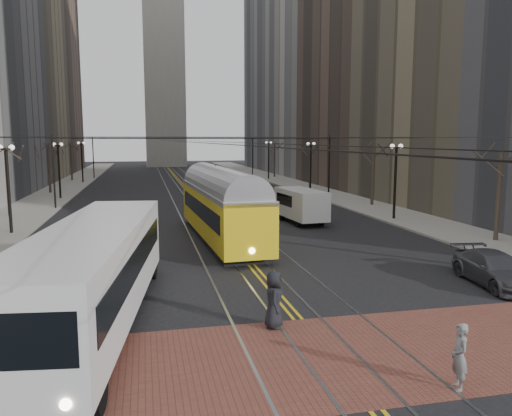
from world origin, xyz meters
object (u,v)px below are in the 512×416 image
sedan_parked (495,269)px  rear_bus (226,194)px  streetcar (221,212)px  pedestrian_a (274,300)px  cargo_van (301,206)px  pedestrian_b (459,356)px  sedan_grey (285,196)px  transit_bus (95,276)px  clock_tower (162,6)px  sedan_silver (240,194)px

sedan_parked → rear_bus: bearing=113.0°
streetcar → pedestrian_a: size_ratio=7.71×
cargo_van → pedestrian_b: cargo_van is taller
pedestrian_b → streetcar: bearing=-157.7°
sedan_grey → transit_bus: bearing=-116.1°
transit_bus → cargo_van: (13.09, 18.45, -0.45)m
sedan_parked → pedestrian_a: (-10.51, -2.69, 0.27)m
rear_bus → sedan_parked: (7.51, -25.65, -0.65)m
clock_tower → pedestrian_b: clock_tower is taller
streetcar → transit_bus: bearing=-118.0°
pedestrian_b → cargo_van: bearing=-174.8°
sedan_grey → sedan_parked: size_ratio=0.98×
rear_bus → sedan_silver: 6.43m
clock_tower → sedan_parked: size_ratio=13.67×
sedan_grey → pedestrian_b: 36.41m
clock_tower → pedestrian_a: clock_tower is taller
transit_bus → streetcar: streetcar is taller
cargo_van → sedan_silver: bearing=92.4°
rear_bus → clock_tower: bearing=93.9°
sedan_silver → sedan_grey: bearing=-31.4°
sedan_parked → cargo_van: bearing=107.2°
transit_bus → rear_bus: (8.78, 26.84, -0.35)m
sedan_grey → sedan_parked: 28.28m
cargo_van → pedestrian_a: cargo_van is taller
sedan_silver → sedan_parked: sedan_parked is taller
clock_tower → rear_bus: size_ratio=6.38×
rear_bus → pedestrian_a: (-3.01, -28.34, -0.38)m
transit_bus → cargo_van: bearing=62.0°
clock_tower → streetcar: bearing=-90.3°
cargo_van → sedan_parked: size_ratio=1.17×
sedan_parked → sedan_grey: bearing=99.3°
clock_tower → sedan_parked: clock_tower is taller
clock_tower → transit_bus: bearing=-93.8°
streetcar → pedestrian_a: 14.95m
rear_bus → transit_bus: bearing=-105.7°
cargo_van → sedan_grey: (1.93, 10.99, -0.45)m
rear_bus → cargo_van: bearing=-60.4°
pedestrian_a → cargo_van: bearing=-6.9°
streetcar → sedan_silver: (4.85, 19.36, -1.06)m
cargo_van → sedan_parked: cargo_van is taller
streetcar → rear_bus: size_ratio=1.42×
clock_tower → sedan_grey: bearing=-83.5°
clock_tower → sedan_parked: (9.50, -100.81, -35.26)m
transit_bus → pedestrian_b: size_ratio=8.00×
pedestrian_a → rear_bus: bearing=7.2°
sedan_silver → sedan_parked: 32.01m
clock_tower → cargo_van: 90.69m
streetcar → pedestrian_a: streetcar is taller
rear_bus → pedestrian_a: bearing=-93.7°
rear_bus → sedan_grey: bearing=25.1°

